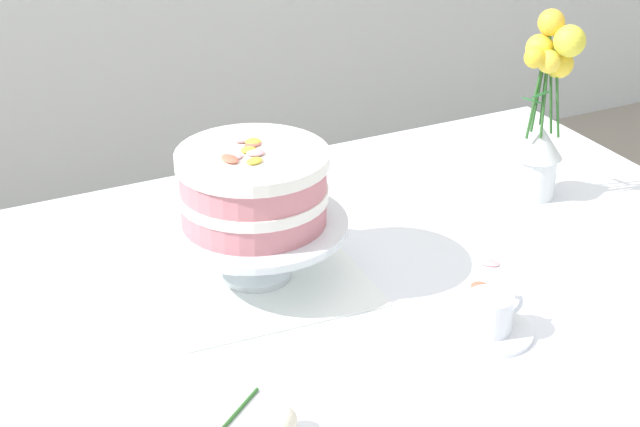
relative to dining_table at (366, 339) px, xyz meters
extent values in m
cube|color=white|center=(0.00, 0.03, 0.08)|extent=(1.40, 1.00, 0.03)
cylinder|color=brown|center=(0.60, 0.43, -0.29)|extent=(0.06, 0.06, 0.71)
cube|color=white|center=(-0.14, 0.11, 0.09)|extent=(0.34, 0.34, 0.00)
cylinder|color=silver|center=(-0.14, 0.11, 0.10)|extent=(0.11, 0.11, 0.01)
cylinder|color=silver|center=(-0.14, 0.11, 0.14)|extent=(0.03, 0.03, 0.07)
cylinder|color=silver|center=(-0.14, 0.11, 0.19)|extent=(0.29, 0.29, 0.01)
cylinder|color=#CC7A84|center=(-0.14, 0.11, 0.21)|extent=(0.22, 0.22, 0.04)
cylinder|color=white|center=(-0.14, 0.11, 0.24)|extent=(0.23, 0.23, 0.02)
cylinder|color=#CC7A84|center=(-0.14, 0.11, 0.27)|extent=(0.22, 0.22, 0.04)
cylinder|color=white|center=(-0.14, 0.11, 0.30)|extent=(0.23, 0.23, 0.02)
ellipsoid|color=#E56B51|center=(-0.18, 0.10, 0.31)|extent=(0.03, 0.04, 0.01)
ellipsoid|color=yellow|center=(-0.13, 0.14, 0.31)|extent=(0.03, 0.03, 0.01)
ellipsoid|color=yellow|center=(-0.14, 0.11, 0.31)|extent=(0.03, 0.02, 0.01)
ellipsoid|color=#E56B51|center=(-0.13, 0.13, 0.31)|extent=(0.03, 0.02, 0.00)
ellipsoid|color=pink|center=(-0.17, 0.10, 0.31)|extent=(0.03, 0.02, 0.00)
ellipsoid|color=yellow|center=(-0.15, 0.07, 0.31)|extent=(0.03, 0.03, 0.01)
ellipsoid|color=pink|center=(-0.14, 0.10, 0.31)|extent=(0.03, 0.03, 0.01)
ellipsoid|color=pink|center=(-0.13, 0.15, 0.31)|extent=(0.04, 0.02, 0.01)
cylinder|color=silver|center=(0.43, 0.15, 0.13)|extent=(0.08, 0.08, 0.08)
cone|color=silver|center=(0.43, 0.15, 0.20)|extent=(0.09, 0.09, 0.06)
cylinder|color=#2D6028|center=(0.45, 0.15, 0.28)|extent=(0.02, 0.01, 0.13)
sphere|color=yellow|center=(0.45, 0.15, 0.34)|extent=(0.05, 0.05, 0.05)
cylinder|color=#2D6028|center=(0.44, 0.16, 0.31)|extent=(0.01, 0.01, 0.20)
sphere|color=yellow|center=(0.44, 0.17, 0.41)|extent=(0.05, 0.05, 0.05)
cylinder|color=#2D6028|center=(0.43, 0.16, 0.29)|extent=(0.01, 0.02, 0.16)
sphere|color=yellow|center=(0.43, 0.17, 0.37)|extent=(0.05, 0.05, 0.05)
ellipsoid|color=#236B2D|center=(0.42, 0.17, 0.27)|extent=(0.03, 0.05, 0.01)
cylinder|color=#2D6028|center=(0.41, 0.15, 0.29)|extent=(0.03, 0.01, 0.15)
sphere|color=yellow|center=(0.40, 0.15, 0.36)|extent=(0.04, 0.04, 0.04)
ellipsoid|color=#236B2D|center=(0.42, 0.14, 0.30)|extent=(0.05, 0.03, 0.02)
cylinder|color=#2D6028|center=(0.43, 0.14, 0.28)|extent=(0.01, 0.01, 0.14)
sphere|color=yellow|center=(0.42, 0.14, 0.35)|extent=(0.04, 0.04, 0.04)
cylinder|color=#2D6028|center=(0.45, 0.14, 0.30)|extent=(0.02, 0.02, 0.18)
sphere|color=yellow|center=(0.45, 0.13, 0.39)|extent=(0.06, 0.06, 0.06)
cylinder|color=white|center=(0.10, -0.18, 0.10)|extent=(0.13, 0.13, 0.01)
cylinder|color=white|center=(0.10, -0.18, 0.13)|extent=(0.07, 0.07, 0.05)
torus|color=white|center=(0.14, -0.18, 0.13)|extent=(0.03, 0.01, 0.03)
cylinder|color=#2D6028|center=(-0.30, -0.20, 0.09)|extent=(0.10, 0.08, 0.01)
sphere|color=silver|center=(-0.26, -0.25, 0.11)|extent=(0.04, 0.04, 0.04)
ellipsoid|color=pink|center=(0.21, -0.02, 0.09)|extent=(0.04, 0.05, 0.00)
ellipsoid|color=#E56B51|center=(0.16, -0.07, 0.10)|extent=(0.04, 0.04, 0.01)
camera|label=1|loc=(-0.65, -1.14, 0.90)|focal=55.73mm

